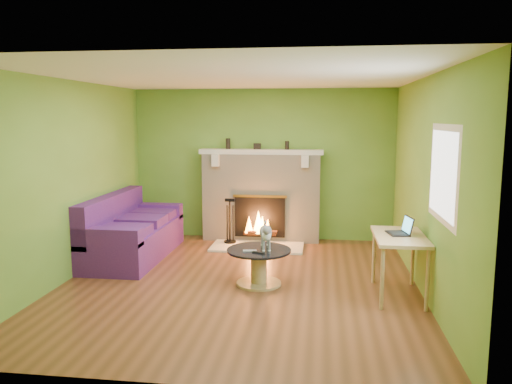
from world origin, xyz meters
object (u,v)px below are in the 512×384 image
cat (266,235)px  sofa (130,233)px  desk (400,243)px  coffee_table (259,264)px

cat → sofa: bearing=146.3°
cat → desk: bearing=-18.5°
desk → cat: 1.64m
coffee_table → desk: size_ratio=0.81×
sofa → coffee_table: size_ratio=2.61×
sofa → coffee_table: 2.34m
sofa → desk: size_ratio=2.11×
desk → coffee_table: bearing=173.4°
sofa → desk: (3.81, -1.21, 0.28)m
coffee_table → desk: bearing=-6.6°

